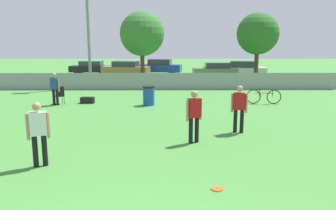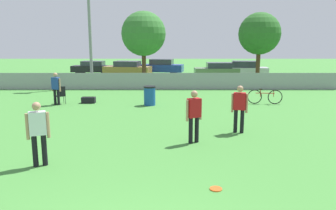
{
  "view_description": "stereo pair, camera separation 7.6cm",
  "coord_description": "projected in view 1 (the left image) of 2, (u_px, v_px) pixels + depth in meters",
  "views": [
    {
      "loc": [
        0.5,
        -3.48,
        3.06
      ],
      "look_at": [
        0.58,
        7.02,
        1.05
      ],
      "focal_mm": 35.0,
      "sensor_mm": 36.0,
      "label": 1
    },
    {
      "loc": [
        0.58,
        -3.48,
        3.06
      ],
      "look_at": [
        0.58,
        7.02,
        1.05
      ],
      "focal_mm": 35.0,
      "sensor_mm": 36.0,
      "label": 2
    }
  ],
  "objects": [
    {
      "name": "fence_backline",
      "position": [
        158.0,
        81.0,
        21.57
      ],
      "size": [
        23.73,
        0.07,
        1.21
      ],
      "color": "gray",
      "rests_on": "ground_plane"
    },
    {
      "name": "light_pole",
      "position": [
        88.0,
        17.0,
        21.76
      ],
      "size": [
        0.9,
        0.36,
        7.95
      ],
      "color": "gray",
      "rests_on": "ground_plane"
    },
    {
      "name": "tree_near_pole",
      "position": [
        142.0,
        34.0,
        24.72
      ],
      "size": [
        3.37,
        3.37,
        5.41
      ],
      "color": "#4C331E",
      "rests_on": "ground_plane"
    },
    {
      "name": "tree_far_right",
      "position": [
        258.0,
        34.0,
        24.94
      ],
      "size": [
        3.18,
        3.18,
        5.32
      ],
      "color": "#4C331E",
      "rests_on": "ground_plane"
    },
    {
      "name": "player_thrower_red",
      "position": [
        194.0,
        113.0,
        10.0
      ],
      "size": [
        0.51,
        0.38,
        1.64
      ],
      "rotation": [
        0.0,
        0.0,
        0.48
      ],
      "color": "black",
      "rests_on": "ground_plane"
    },
    {
      "name": "player_defender_red",
      "position": [
        239.0,
        106.0,
        11.13
      ],
      "size": [
        0.55,
        0.31,
        1.64
      ],
      "rotation": [
        0.0,
        0.0,
        -0.24
      ],
      "color": "black",
      "rests_on": "ground_plane"
    },
    {
      "name": "player_receiver_white",
      "position": [
        38.0,
        130.0,
        8.06
      ],
      "size": [
        0.53,
        0.35,
        1.64
      ],
      "rotation": [
        0.0,
        0.0,
        0.37
      ],
      "color": "black",
      "rests_on": "ground_plane"
    },
    {
      "name": "spectator_in_blue",
      "position": [
        55.0,
        87.0,
        16.11
      ],
      "size": [
        0.51,
        0.34,
        1.61
      ],
      "rotation": [
        0.0,
        0.0,
        2.79
      ],
      "color": "black",
      "rests_on": "ground_plane"
    },
    {
      "name": "frisbee_disc",
      "position": [
        217.0,
        189.0,
        6.93
      ],
      "size": [
        0.27,
        0.27,
        0.03
      ],
      "color": "#E5591E",
      "rests_on": "ground_plane"
    },
    {
      "name": "folding_chair_sideline",
      "position": [
        60.0,
        94.0,
        16.4
      ],
      "size": [
        0.59,
        0.59,
        0.9
      ],
      "rotation": [
        0.0,
        0.0,
        3.66
      ],
      "color": "#333338",
      "rests_on": "ground_plane"
    },
    {
      "name": "bicycle_sideline",
      "position": [
        264.0,
        96.0,
        16.55
      ],
      "size": [
        1.73,
        0.44,
        0.78
      ],
      "rotation": [
        0.0,
        0.0,
        -0.11
      ],
      "color": "black",
      "rests_on": "ground_plane"
    },
    {
      "name": "trash_bin",
      "position": [
        149.0,
        96.0,
        16.17
      ],
      "size": [
        0.59,
        0.59,
        0.95
      ],
      "color": "#194C99",
      "rests_on": "ground_plane"
    },
    {
      "name": "gear_bag_sideline",
      "position": [
        87.0,
        100.0,
        16.77
      ],
      "size": [
        0.68,
        0.37,
        0.33
      ],
      "color": "black",
      "rests_on": "ground_plane"
    },
    {
      "name": "parked_car_dark",
      "position": [
        91.0,
        68.0,
        32.2
      ],
      "size": [
        4.14,
        1.88,
        1.28
      ],
      "rotation": [
        0.0,
        0.0,
        -0.06
      ],
      "color": "black",
      "rests_on": "ground_plane"
    },
    {
      "name": "parked_car_tan",
      "position": [
        126.0,
        69.0,
        30.67
      ],
      "size": [
        4.59,
        2.53,
        1.36
      ],
      "rotation": [
        0.0,
        0.0,
        -0.19
      ],
      "color": "black",
      "rests_on": "ground_plane"
    },
    {
      "name": "parked_car_blue",
      "position": [
        160.0,
        67.0,
        32.57
      ],
      "size": [
        4.47,
        2.43,
        1.45
      ],
      "rotation": [
        0.0,
        0.0,
        -0.19
      ],
      "color": "black",
      "rests_on": "ground_plane"
    },
    {
      "name": "parked_car_olive",
      "position": [
        218.0,
        70.0,
        29.0
      ],
      "size": [
        4.52,
        1.7,
        1.32
      ],
      "rotation": [
        0.0,
        0.0,
        0.0
      ],
      "color": "black",
      "rests_on": "ground_plane"
    },
    {
      "name": "parked_car_silver",
      "position": [
        242.0,
        70.0,
        29.0
      ],
      "size": [
        4.3,
        2.37,
        1.47
      ],
      "rotation": [
        0.0,
        0.0,
        -0.15
      ],
      "color": "black",
      "rests_on": "ground_plane"
    }
  ]
}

